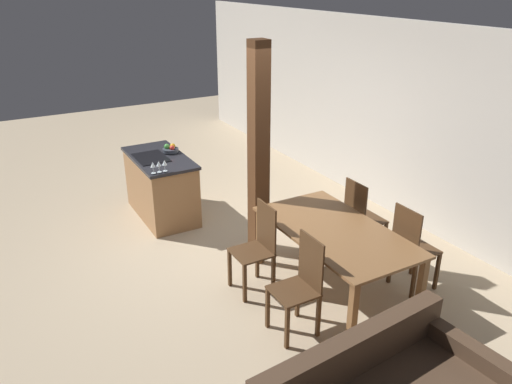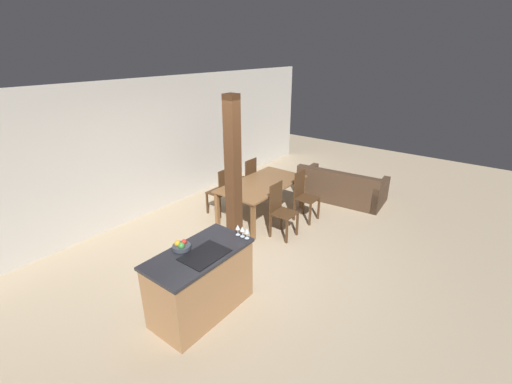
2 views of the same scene
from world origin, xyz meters
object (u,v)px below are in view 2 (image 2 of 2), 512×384
at_px(dining_table, 262,187).
at_px(couch, 341,188).
at_px(kitchen_island, 201,282).
at_px(dining_chair_far_left, 222,191).
at_px(dining_chair_far_right, 247,179).
at_px(wine_glass_near, 247,231).
at_px(timber_post, 233,176).
at_px(wine_glass_far, 238,227).
at_px(dining_chair_near_left, 281,209).
at_px(dining_chair_near_right, 304,195).
at_px(fruit_bowl, 181,246).
at_px(wine_glass_middle, 242,229).

height_order(dining_table, couch, couch).
height_order(kitchen_island, dining_chair_far_left, dining_chair_far_left).
height_order(kitchen_island, dining_chair_far_right, dining_chair_far_right).
bearing_deg(wine_glass_near, timber_post, 48.09).
bearing_deg(wine_glass_far, dining_chair_far_right, 36.67).
xyz_separation_m(wine_glass_near, dining_chair_near_left, (1.67, 0.57, -0.50)).
bearing_deg(timber_post, kitchen_island, -154.04).
height_order(wine_glass_far, dining_chair_near_right, wine_glass_far).
distance_m(dining_chair_near_left, timber_post, 1.17).
relative_size(wine_glass_far, dining_chair_near_right, 0.15).
bearing_deg(dining_chair_near_left, dining_chair_far_right, 60.19).
xyz_separation_m(fruit_bowl, timber_post, (1.60, 0.53, 0.34)).
relative_size(dining_chair_near_left, couch, 0.52).
relative_size(dining_chair_near_left, dining_chair_near_right, 1.00).
relative_size(dining_chair_far_left, dining_chair_far_right, 1.00).
bearing_deg(wine_glass_middle, timber_post, 45.82).
distance_m(wine_glass_far, dining_chair_near_left, 1.80).
bearing_deg(timber_post, wine_glass_near, -131.91).
relative_size(kitchen_island, dining_chair_far_left, 1.35).
height_order(wine_glass_near, wine_glass_far, same).
bearing_deg(wine_glass_far, kitchen_island, 168.41).
bearing_deg(dining_table, couch, -26.79).
bearing_deg(dining_chair_near_right, dining_table, 119.81).
bearing_deg(dining_table, dining_chair_far_left, 119.81).
bearing_deg(wine_glass_middle, fruit_bowl, 149.33).
relative_size(kitchen_island, wine_glass_near, 8.93).
height_order(wine_glass_middle, dining_chair_far_right, wine_glass_middle).
bearing_deg(wine_glass_near, kitchen_island, 155.19).
bearing_deg(dining_chair_far_right, wine_glass_near, 38.89).
bearing_deg(fruit_bowl, wine_glass_far, -25.68).
bearing_deg(fruit_bowl, dining_table, 16.23).
xyz_separation_m(kitchen_island, fruit_bowl, (-0.09, 0.21, 0.50)).
xyz_separation_m(wine_glass_middle, dining_chair_near_left, (1.67, 0.49, -0.50)).
xyz_separation_m(dining_chair_far_right, couch, (1.39, -1.64, -0.26)).
relative_size(wine_glass_middle, couch, 0.08).
xyz_separation_m(kitchen_island, timber_post, (1.52, 0.74, 0.84)).
bearing_deg(couch, wine_glass_middle, 89.70).
bearing_deg(wine_glass_middle, dining_chair_near_right, 11.15).
xyz_separation_m(fruit_bowl, couch, (4.59, -0.10, -0.69)).
relative_size(fruit_bowl, dining_table, 0.12).
bearing_deg(wine_glass_middle, kitchen_island, 161.55).
height_order(dining_chair_far_left, dining_chair_far_right, same).
distance_m(wine_glass_near, timber_post, 1.39).
xyz_separation_m(dining_table, dining_chair_far_right, (0.42, 0.72, -0.12)).
relative_size(kitchen_island, timber_post, 0.52).
bearing_deg(dining_chair_far_right, couch, 130.40).
xyz_separation_m(dining_chair_far_right, timber_post, (-1.59, -1.00, 0.77)).
distance_m(dining_chair_far_left, dining_chair_far_right, 0.83).
bearing_deg(couch, fruit_bowl, 83.92).
distance_m(kitchen_island, dining_chair_near_right, 3.12).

